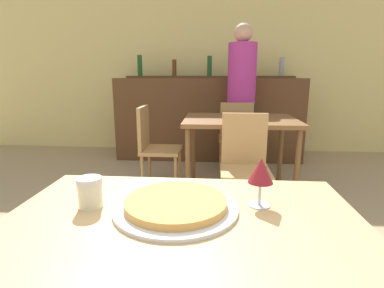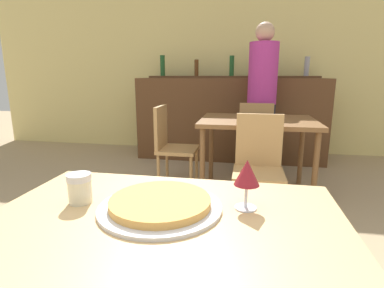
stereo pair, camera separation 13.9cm
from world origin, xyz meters
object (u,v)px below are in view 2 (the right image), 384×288
chair_far_side_left (170,142)px  cheese_shaker (80,188)px  wine_glass (247,174)px  person_standing (262,94)px  chair_far_side_front (258,162)px  pizza_tray (160,204)px  chair_far_side_back (255,134)px

chair_far_side_left → cheese_shaker: chair_far_side_left is taller
wine_glass → person_standing: bearing=86.6°
chair_far_side_front → chair_far_side_left: (-0.89, 0.58, 0.00)m
person_standing → wine_glass: bearing=-93.4°
pizza_tray → wine_glass: (0.26, 0.05, 0.10)m
chair_far_side_back → person_standing: size_ratio=0.49×
chair_far_side_left → pizza_tray: chair_far_side_left is taller
chair_far_side_front → pizza_tray: 1.63m
chair_far_side_front → wine_glass: size_ratio=5.52×
chair_far_side_back → wine_glass: 2.69m
chair_far_side_front → chair_far_side_left: size_ratio=1.00×
chair_far_side_front → chair_far_side_back: 1.16m
chair_far_side_back → person_standing: person_standing is taller
pizza_tray → cheese_shaker: (-0.27, 0.00, 0.03)m
cheese_shaker → person_standing: 2.94m
person_standing → wine_glass: size_ratio=11.16×
chair_far_side_back → person_standing: 0.49m
chair_far_side_left → person_standing: 1.28m
chair_far_side_front → chair_far_side_back: bearing=90.0°
cheese_shaker → person_standing: bearing=76.1°
person_standing → chair_far_side_left: bearing=-142.8°
chair_far_side_front → cheese_shaker: (-0.64, -1.55, 0.33)m
chair_far_side_left → person_standing: person_standing is taller
pizza_tray → person_standing: size_ratio=0.22×
pizza_tray → person_standing: (0.43, 2.86, 0.18)m
chair_far_side_back → pizza_tray: chair_far_side_back is taller
chair_far_side_front → chair_far_side_back: same height
chair_far_side_left → pizza_tray: (0.52, -2.14, 0.29)m
chair_far_side_front → chair_far_side_back: size_ratio=1.00×
pizza_tray → cheese_shaker: cheese_shaker is taller
wine_glass → chair_far_side_back: bearing=87.8°
pizza_tray → chair_far_side_back: bearing=82.3°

